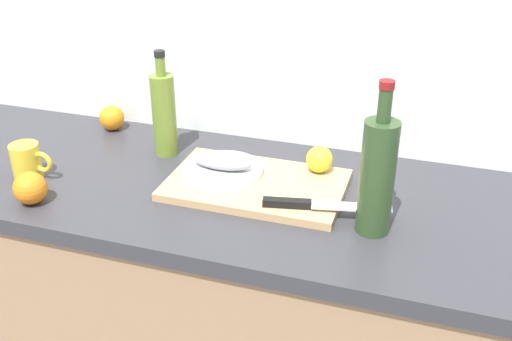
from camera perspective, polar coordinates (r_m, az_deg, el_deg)
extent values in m
cube|color=white|center=(1.64, -0.21, 14.71)|extent=(3.20, 0.05, 2.50)
cube|color=#9E7A56|center=(1.76, -3.57, -14.92)|extent=(2.00, 0.58, 0.86)
cube|color=#333338|center=(1.49, -4.07, -2.04)|extent=(2.00, 0.60, 0.04)
cube|color=tan|center=(1.46, 0.00, -1.40)|extent=(0.43, 0.27, 0.02)
cylinder|color=white|center=(1.49, -3.26, 0.02)|extent=(0.20, 0.20, 0.01)
ellipsoid|color=gray|center=(1.48, -3.29, 0.90)|extent=(0.15, 0.07, 0.04)
cube|color=silver|center=(1.35, 9.17, -3.46)|extent=(0.18, 0.07, 0.00)
cube|color=black|center=(1.34, 2.99, -3.15)|extent=(0.11, 0.04, 0.02)
sphere|color=yellow|center=(1.49, 6.11, 1.08)|extent=(0.07, 0.07, 0.07)
cylinder|color=olive|center=(1.61, -8.82, 5.25)|extent=(0.06, 0.06, 0.22)
cylinder|color=olive|center=(1.57, -9.17, 9.86)|extent=(0.03, 0.03, 0.05)
cylinder|color=black|center=(1.56, -9.26, 11.02)|extent=(0.03, 0.03, 0.02)
cylinder|color=#2D4723|center=(1.26, 11.55, -0.75)|extent=(0.07, 0.07, 0.26)
cylinder|color=#2D4723|center=(1.20, 12.27, 6.13)|extent=(0.03, 0.03, 0.07)
cylinder|color=maroon|center=(1.18, 12.47, 8.07)|extent=(0.03, 0.03, 0.02)
cylinder|color=yellow|center=(1.60, -21.21, 0.84)|extent=(0.07, 0.07, 0.09)
torus|color=yellow|center=(1.57, -19.85, 0.76)|extent=(0.06, 0.01, 0.06)
sphere|color=orange|center=(1.83, -13.68, 4.93)|extent=(0.07, 0.07, 0.07)
sphere|color=orange|center=(1.48, -20.88, -1.59)|extent=(0.08, 0.08, 0.08)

